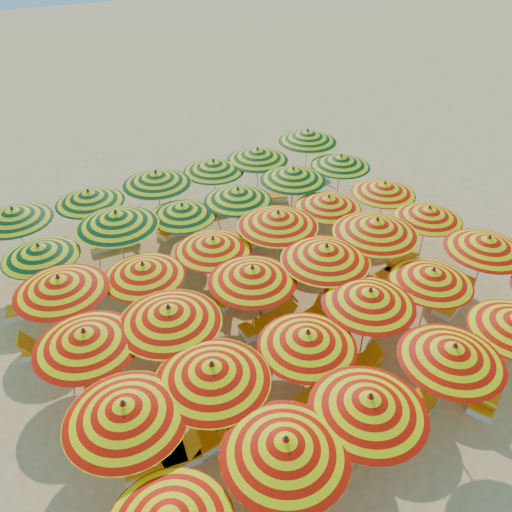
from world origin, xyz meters
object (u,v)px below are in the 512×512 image
Objects in this scene: umbrella_17 at (429,213)px; umbrella_30 at (14,215)px; umbrella_26 at (182,210)px; lounger_12 at (309,320)px; umbrella_8 at (307,339)px; lounger_11 at (269,323)px; lounger_15 at (53,346)px; umbrella_24 at (40,251)px; umbrella_33 at (213,166)px; lounger_2 at (412,418)px; lounger_26 at (177,228)px; umbrella_19 at (143,270)px; lounger_16 at (168,317)px; umbrella_2 at (369,404)px; umbrella_12 at (85,338)px; lounger_22 at (251,240)px; lounger_10 at (195,369)px; lounger_4 at (165,459)px; umbrella_29 at (341,161)px; umbrella_32 at (156,178)px; lounger_25 at (116,242)px; lounger_13 at (379,281)px; lounger_27 at (227,207)px; umbrella_9 at (369,297)px; lounger_18 at (264,281)px; lounger_24 at (47,258)px; umbrella_10 at (432,276)px; umbrella_7 at (212,372)px; umbrella_11 at (487,244)px; lounger_3 at (488,393)px; lounger_28 at (265,197)px; lounger_7 at (349,366)px; lounger_8 at (453,300)px; umbrella_28 at (293,174)px; umbrella_22 at (328,202)px; lounger_9 at (122,391)px; umbrella_13 at (169,315)px; umbrella_25 at (117,219)px; umbrella_18 at (60,284)px; umbrella_27 at (238,195)px; lounger_5 at (198,446)px; beachgoer_b at (256,301)px; umbrella_23 at (384,188)px; umbrella_6 at (125,411)px; lounger_17 at (232,293)px; lounger_29 at (312,180)px; umbrella_1 at (285,447)px; umbrella_20 at (213,244)px.

umbrella_30 is (-11.45, 6.81, 0.10)m from umbrella_17.
umbrella_26 is 5.44m from lounger_12.
umbrella_8 reaches higher than lounger_11.
umbrella_24 is at bearing -88.86° from lounger_15.
umbrella_33 is 1.42× the size of lounger_11.
umbrella_26 reaches higher than lounger_2.
umbrella_19 is at bearing 40.48° from lounger_26.
umbrella_30 reaches higher than lounger_2.
lounger_16 is at bearing 45.25° from lounger_26.
umbrella_2 is 0.98× the size of umbrella_12.
umbrella_30 is at bearing -21.44° from lounger_26.
lounger_22 is (1.85, 4.04, 0.00)m from lounger_11.
lounger_10 is 1.01× the size of lounger_12.
lounger_4 is at bearing -167.33° from umbrella_17.
umbrella_29 is 7.04m from umbrella_32.
lounger_2 and lounger_25 have the same top height.
umbrella_32 reaches higher than lounger_13.
lounger_27 is (2.92, 0.24, -2.16)m from umbrella_32.
lounger_18 is (-0.46, 4.16, -2.08)m from umbrella_9.
umbrella_30 is 1.64× the size of lounger_24.
umbrella_10 reaches higher than lounger_24.
umbrella_7 is 9.07m from umbrella_11.
umbrella_30 is at bearing -76.25° from lounger_3.
lounger_22 is 1.00× the size of lounger_28.
lounger_7 is (-5.16, -2.44, -1.93)m from umbrella_17.
lounger_12 is at bearing 142.05° from lounger_8.
umbrella_28 is 9.60m from lounger_3.
umbrella_29 is at bearing 89.46° from umbrella_17.
umbrella_22 reaches higher than lounger_9.
umbrella_8 reaches higher than lounger_10.
umbrella_25 is (0.39, 4.83, 0.04)m from umbrella_13.
umbrella_24 is at bearing 115.12° from umbrella_2.
umbrella_18 is 8.90m from lounger_27.
umbrella_27 is at bearing -148.44° from lounger_10.
lounger_25 is at bearing 89.05° from lounger_4.
lounger_3 is at bearing -7.33° from lounger_4.
umbrella_24 reaches higher than lounger_5.
beachgoer_b is at bearing -55.33° from umbrella_25.
umbrella_10 is (4.39, 2.32, -0.14)m from umbrella_2.
umbrella_23 is 9.15m from umbrella_25.
umbrella_24 is at bearing -61.63° from lounger_9.
lounger_22 is at bearing 104.47° from umbrella_10.
lounger_2 is at bearing -78.97° from umbrella_26.
umbrella_24 is (-0.14, 6.83, -0.23)m from umbrella_6.
lounger_17 and lounger_29 have the same top height.
umbrella_1 reaches higher than umbrella_27.
umbrella_19 is 5.19m from lounger_25.
lounger_4 is at bearing -129.81° from umbrella_20.
umbrella_30 reaches higher than lounger_26.
lounger_12 and lounger_27 have the same top height.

